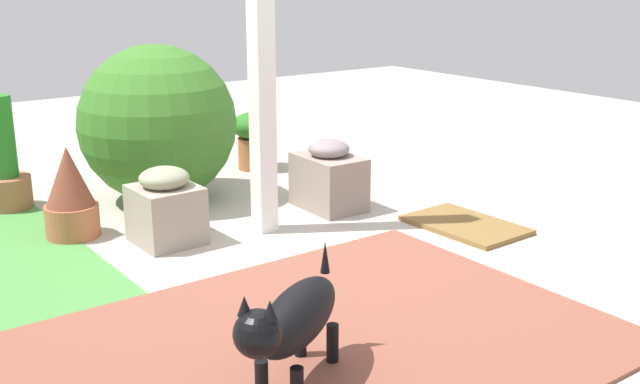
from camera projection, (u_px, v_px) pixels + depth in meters
ground_plane at (304, 246)px, 4.37m from camera, size 12.00×12.00×0.00m
brick_path at (323, 344)px, 3.21m from camera, size 1.80×2.40×0.02m
porch_pillar at (261, 36)px, 4.31m from camera, size 0.12×0.12×2.31m
stone_planter_nearest at (329, 177)px, 5.01m from camera, size 0.48×0.33×0.46m
stone_planter_mid at (166, 208)px, 4.37m from camera, size 0.38×0.36×0.45m
round_shrub at (158, 124)px, 5.11m from camera, size 1.05×1.05×1.05m
terracotta_pot_spiky at (70, 195)px, 4.45m from camera, size 0.31×0.31×0.54m
terracotta_pot_broad at (254, 136)px, 5.99m from camera, size 0.35×0.35×0.45m
terracotta_pot_tall at (5, 169)px, 4.99m from camera, size 0.31×0.31×0.74m
dog at (293, 320)px, 2.79m from camera, size 0.51×0.67×0.50m
doormat at (465, 225)px, 4.68m from camera, size 0.72×0.47×0.03m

